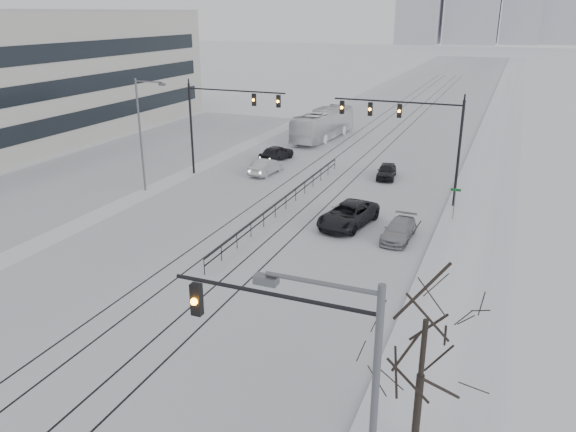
% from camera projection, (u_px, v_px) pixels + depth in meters
% --- Properties ---
extents(road, '(22.00, 260.00, 0.02)m').
position_uv_depth(road, '(380.00, 133.00, 67.84)').
color(road, silver).
rests_on(road, ground).
extents(sidewalk_east, '(5.00, 260.00, 0.16)m').
position_uv_depth(sidewalk_east, '(498.00, 141.00, 63.07)').
color(sidewalk_east, silver).
rests_on(sidewalk_east, ground).
extents(curb, '(0.10, 260.00, 0.12)m').
position_uv_depth(curb, '(475.00, 140.00, 63.94)').
color(curb, gray).
rests_on(curb, ground).
extents(parking_strip, '(14.00, 60.00, 0.03)m').
position_uv_depth(parking_strip, '(111.00, 166.00, 53.12)').
color(parking_strip, silver).
rests_on(parking_strip, ground).
extents(tram_rails, '(5.30, 180.00, 0.01)m').
position_uv_depth(tram_rails, '(328.00, 175.00, 50.43)').
color(tram_rails, black).
rests_on(tram_rails, ground).
extents(traffic_mast_near, '(6.10, 0.37, 7.00)m').
position_uv_depth(traffic_mast_near, '(319.00, 369.00, 15.46)').
color(traffic_mast_near, black).
rests_on(traffic_mast_near, ground).
extents(traffic_mast_ne, '(9.60, 0.37, 8.00)m').
position_uv_depth(traffic_mast_ne, '(414.00, 128.00, 41.23)').
color(traffic_mast_ne, black).
rests_on(traffic_mast_ne, ground).
extents(traffic_mast_nw, '(9.10, 0.37, 8.00)m').
position_uv_depth(traffic_mast_nw, '(220.00, 114.00, 48.03)').
color(traffic_mast_nw, black).
rests_on(traffic_mast_nw, ground).
extents(street_light_west, '(2.73, 0.25, 9.00)m').
position_uv_depth(street_light_west, '(143.00, 128.00, 44.23)').
color(street_light_west, '#595B60').
rests_on(street_light_west, ground).
extents(bare_tree, '(4.40, 4.40, 6.10)m').
position_uv_depth(bare_tree, '(425.00, 334.00, 17.25)').
color(bare_tree, black).
rests_on(bare_tree, ground).
extents(median_fence, '(0.06, 24.00, 1.00)m').
position_uv_depth(median_fence, '(286.00, 202.00, 41.55)').
color(median_fence, black).
rests_on(median_fence, ground).
extents(street_sign, '(0.70, 0.06, 2.40)m').
position_uv_depth(street_sign, '(455.00, 199.00, 38.76)').
color(street_sign, '#595B60').
rests_on(street_sign, ground).
extents(sedan_sb_inner, '(2.42, 4.67, 1.52)m').
position_uv_depth(sedan_sb_inner, '(276.00, 153.00, 55.03)').
color(sedan_sb_inner, black).
rests_on(sedan_sb_inner, ground).
extents(sedan_sb_outer, '(1.86, 4.39, 1.41)m').
position_uv_depth(sedan_sb_outer, '(266.00, 166.00, 50.46)').
color(sedan_sb_outer, '#A9AEB1').
rests_on(sedan_sb_outer, ground).
extents(sedan_nb_front, '(3.53, 5.95, 1.55)m').
position_uv_depth(sedan_nb_front, '(348.00, 215.00, 38.25)').
color(sedan_nb_front, black).
rests_on(sedan_nb_front, ground).
extents(sedan_nb_right, '(1.86, 4.27, 1.22)m').
position_uv_depth(sedan_nb_right, '(399.00, 230.00, 35.99)').
color(sedan_nb_right, '#95969C').
rests_on(sedan_nb_right, ground).
extents(sedan_nb_far, '(1.96, 3.96, 1.30)m').
position_uv_depth(sedan_nb_far, '(387.00, 171.00, 49.20)').
color(sedan_nb_far, black).
rests_on(sedan_nb_far, ground).
extents(box_truck, '(3.94, 12.15, 3.32)m').
position_uv_depth(box_truck, '(323.00, 124.00, 64.13)').
color(box_truck, silver).
rests_on(box_truck, ground).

